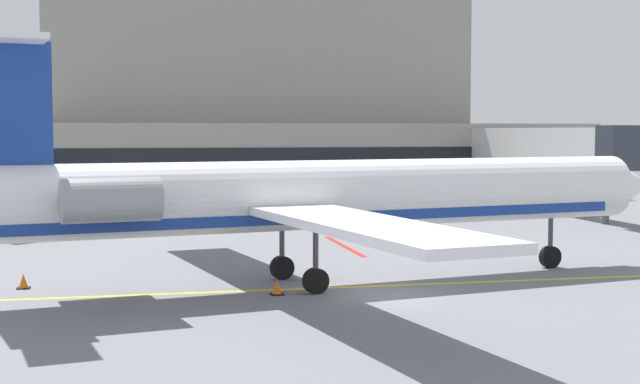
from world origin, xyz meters
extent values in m
cube|color=slate|center=(0.00, 0.00, -0.05)|extent=(120.00, 120.00, 0.10)
cube|color=yellow|center=(0.00, 1.81, 0.00)|extent=(108.00, 0.24, 0.01)
cube|color=red|center=(1.78, 13.12, 0.00)|extent=(0.30, 8.00, 0.01)
cube|color=gray|center=(-3.71, 46.72, 3.13)|extent=(68.86, 13.43, 6.25)
cube|color=gray|center=(2.96, 50.07, 12.28)|extent=(36.31, 9.40, 12.05)
cube|color=black|center=(-3.71, 39.95, 3.41)|extent=(66.10, 0.12, 1.87)
cube|color=silver|center=(19.80, 29.54, 4.66)|extent=(1.40, 20.91, 2.40)
cube|color=#2D333D|center=(19.80, 18.19, 4.66)|extent=(2.40, 2.00, 2.64)
cylinder|color=#4C4C51|center=(19.80, 38.50, 1.73)|extent=(0.44, 0.44, 3.46)
cylinder|color=#4C4C51|center=(19.80, 19.89, 1.73)|extent=(0.44, 0.44, 3.46)
cylinder|color=white|center=(-1.26, 2.64, 3.33)|extent=(26.18, 7.53, 2.53)
cube|color=navy|center=(-1.26, 2.64, 2.63)|extent=(23.56, 6.77, 0.46)
cone|color=white|center=(12.46, 5.33, 3.33)|extent=(3.21, 2.97, 2.48)
cube|color=white|center=(-4.73, 9.34, 2.95)|extent=(5.23, 12.31, 0.28)
cube|color=white|center=(-1.95, -4.88, 2.95)|extent=(5.23, 12.31, 0.28)
cylinder|color=gray|center=(-9.87, 2.99, 3.52)|extent=(3.25, 1.95, 1.39)
cylinder|color=gray|center=(-9.10, -0.93, 3.52)|extent=(3.25, 1.95, 1.39)
cube|color=navy|center=(-12.05, 0.52, 6.55)|extent=(2.28, 0.67, 3.92)
cube|color=white|center=(-12.05, 0.52, 8.52)|extent=(2.52, 4.32, 0.20)
cylinder|color=#3F3F44|center=(8.50, 4.56, 1.48)|extent=(0.20, 0.20, 1.61)
cylinder|color=black|center=(8.50, 4.56, 0.45)|extent=(0.95, 0.52, 0.90)
cylinder|color=#3F3F44|center=(-2.86, 4.00, 1.48)|extent=(0.20, 0.20, 1.61)
cylinder|color=black|center=(-2.86, 4.00, 0.45)|extent=(0.95, 0.52, 0.90)
cylinder|color=#3F3F44|center=(-2.23, 0.77, 1.48)|extent=(0.20, 0.20, 1.61)
cylinder|color=black|center=(-2.23, 0.77, 0.45)|extent=(0.95, 0.52, 0.90)
cube|color=#19389E|center=(21.00, 26.16, 0.65)|extent=(3.35, 3.48, 0.60)
cube|color=navy|center=(20.36, 26.86, 1.42)|extent=(1.86, 1.87, 0.94)
cylinder|color=black|center=(19.67, 26.56, 0.35)|extent=(0.68, 0.71, 0.70)
cylinder|color=black|center=(20.72, 27.52, 0.35)|extent=(0.68, 0.71, 0.70)
cylinder|color=black|center=(21.28, 24.80, 0.35)|extent=(0.68, 0.71, 0.70)
cylinder|color=black|center=(22.33, 25.75, 0.35)|extent=(0.68, 0.71, 0.70)
cube|color=#19389E|center=(-13.69, 19.78, 0.65)|extent=(3.53, 3.24, 0.61)
cube|color=navy|center=(-14.39, 19.25, 1.50)|extent=(1.92, 1.97, 1.09)
cylinder|color=black|center=(-14.06, 18.44, 0.35)|extent=(0.73, 0.65, 0.70)
cylinder|color=black|center=(-15.07, 19.78, 0.35)|extent=(0.73, 0.65, 0.70)
cylinder|color=black|center=(-12.30, 19.77, 0.35)|extent=(0.73, 0.65, 0.70)
cylinder|color=black|center=(-13.31, 21.11, 0.35)|extent=(0.73, 0.65, 0.70)
cylinder|color=white|center=(-9.31, 29.24, 1.52)|extent=(5.77, 2.73, 2.34)
sphere|color=white|center=(-6.51, 29.04, 1.52)|extent=(2.29, 2.29, 2.29)
sphere|color=white|center=(-12.12, 29.44, 1.52)|extent=(2.29, 2.29, 2.29)
cube|color=#59595B|center=(-11.00, 29.24, 0.17)|extent=(0.60, 2.11, 0.35)
cube|color=#59595B|center=(-7.63, 29.24, 0.17)|extent=(0.60, 2.11, 0.35)
cone|color=orange|center=(-12.30, 4.00, 0.28)|extent=(0.36, 0.36, 0.55)
cube|color=black|center=(-12.30, 4.00, 0.02)|extent=(0.47, 0.47, 0.04)
cone|color=orange|center=(-3.57, 0.87, 0.28)|extent=(0.36, 0.36, 0.55)
cube|color=black|center=(-3.57, 0.87, 0.02)|extent=(0.47, 0.47, 0.04)
camera|label=1|loc=(-8.60, -29.53, 5.68)|focal=50.46mm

